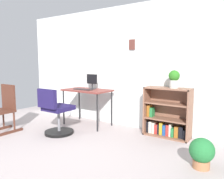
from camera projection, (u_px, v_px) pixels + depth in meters
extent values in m
plane|color=#A79B9A|center=(36.00, 161.00, 2.94)|extent=(6.24, 6.24, 0.00)
cube|color=silver|center=(122.00, 67.00, 4.55)|extent=(5.20, 0.10, 2.39)
cube|color=#572C25|center=(132.00, 45.00, 4.31)|extent=(0.12, 0.02, 0.20)
cube|color=brown|center=(87.00, 90.00, 4.56)|extent=(0.97, 0.55, 0.03)
cylinder|color=black|center=(64.00, 107.00, 4.66)|extent=(0.03, 0.03, 0.71)
cylinder|color=black|center=(97.00, 113.00, 4.16)|extent=(0.03, 0.03, 0.71)
cylinder|color=black|center=(79.00, 104.00, 5.05)|extent=(0.03, 0.03, 0.71)
cylinder|color=black|center=(112.00, 109.00, 4.55)|extent=(0.03, 0.03, 0.71)
cylinder|color=#262628|center=(92.00, 89.00, 4.63)|extent=(0.16, 0.16, 0.01)
cylinder|color=#262628|center=(92.00, 86.00, 4.62)|extent=(0.03, 0.03, 0.10)
cube|color=black|center=(92.00, 79.00, 4.60)|extent=(0.26, 0.02, 0.20)
cube|color=#2B2324|center=(83.00, 89.00, 4.50)|extent=(0.42, 0.13, 0.02)
cylinder|color=black|center=(59.00, 132.00, 4.08)|extent=(0.52, 0.52, 0.05)
cylinder|color=slate|center=(59.00, 121.00, 4.05)|extent=(0.05, 0.05, 0.39)
cube|color=#1E1746|center=(58.00, 108.00, 4.02)|extent=(0.44, 0.44, 0.08)
cube|color=#1E1746|center=(47.00, 99.00, 3.79)|extent=(0.42, 0.07, 0.32)
cube|color=#4E291D|center=(7.00, 133.00, 4.03)|extent=(0.04, 0.64, 0.04)
cylinder|color=#4E291D|center=(3.00, 118.00, 4.34)|extent=(0.03, 0.03, 0.34)
cylinder|color=#4E291D|center=(14.00, 121.00, 4.13)|extent=(0.03, 0.03, 0.34)
cube|color=#4E291D|center=(0.00, 111.00, 4.08)|extent=(0.42, 0.40, 0.04)
cube|color=#4E291D|center=(8.00, 97.00, 4.20)|extent=(0.40, 0.04, 0.46)
cube|color=brown|center=(147.00, 110.00, 4.08)|extent=(0.02, 0.30, 0.86)
cube|color=brown|center=(190.00, 115.00, 3.65)|extent=(0.02, 0.30, 0.86)
cube|color=brown|center=(168.00, 88.00, 3.82)|extent=(0.79, 0.30, 0.02)
cube|color=brown|center=(166.00, 136.00, 3.92)|extent=(0.79, 0.30, 0.02)
cube|color=brown|center=(170.00, 111.00, 3.98)|extent=(0.79, 0.02, 0.86)
cube|color=brown|center=(167.00, 119.00, 3.88)|extent=(0.74, 0.28, 0.02)
cube|color=brown|center=(167.00, 104.00, 3.85)|extent=(0.74, 0.28, 0.02)
cube|color=black|center=(148.00, 127.00, 4.09)|extent=(0.04, 0.11, 0.20)
cube|color=beige|center=(151.00, 127.00, 4.06)|extent=(0.05, 0.12, 0.21)
cube|color=beige|center=(154.00, 128.00, 4.03)|extent=(0.04, 0.12, 0.19)
cube|color=#B22D28|center=(157.00, 129.00, 4.00)|extent=(0.05, 0.09, 0.16)
cube|color=black|center=(159.00, 129.00, 3.98)|extent=(0.03, 0.09, 0.17)
cube|color=#B79323|center=(161.00, 129.00, 3.95)|extent=(0.05, 0.10, 0.21)
cube|color=#1E478C|center=(165.00, 130.00, 3.91)|extent=(0.05, 0.11, 0.18)
cube|color=#B22D28|center=(168.00, 130.00, 3.88)|extent=(0.05, 0.10, 0.19)
cube|color=beige|center=(171.00, 130.00, 3.85)|extent=(0.03, 0.10, 0.21)
cube|color=#237238|center=(173.00, 132.00, 3.83)|extent=(0.04, 0.12, 0.15)
cube|color=#99591E|center=(177.00, 132.00, 3.79)|extent=(0.07, 0.10, 0.19)
cube|color=black|center=(181.00, 133.00, 3.75)|extent=(0.07, 0.10, 0.19)
cube|color=black|center=(185.00, 135.00, 3.72)|extent=(0.05, 0.12, 0.15)
cube|color=#99591E|center=(149.00, 110.00, 4.04)|extent=(0.06, 0.10, 0.21)
cube|color=#237238|center=(152.00, 112.00, 4.02)|extent=(0.05, 0.13, 0.16)
cylinder|color=#B7B2A8|center=(174.00, 84.00, 3.73)|extent=(0.14, 0.14, 0.14)
sphere|color=#2A6D1E|center=(174.00, 76.00, 3.71)|extent=(0.18, 0.18, 0.18)
cylinder|color=#9E6642|center=(201.00, 164.00, 2.75)|extent=(0.20, 0.20, 0.11)
sphere|color=#226C33|center=(202.00, 150.00, 2.72)|extent=(0.30, 0.30, 0.30)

